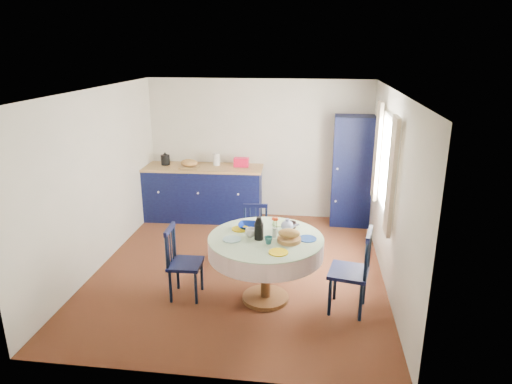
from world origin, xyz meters
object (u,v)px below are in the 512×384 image
dining_table (266,247)px  mug_b (268,240)px  chair_left (182,262)px  mug_a (251,233)px  kitchen_counter (202,192)px  mug_c (292,225)px  cobalt_bowl (249,226)px  pantry_cabinet (352,171)px  chair_right (353,270)px  mug_d (259,223)px  chair_far (255,235)px

dining_table → mug_b: (0.04, -0.18, 0.17)m
chair_left → mug_a: size_ratio=7.07×
kitchen_counter → mug_c: kitchen_counter is taller
kitchen_counter → cobalt_bowl: size_ratio=8.55×
pantry_cabinet → dining_table: bearing=-111.8°
chair_right → cobalt_bowl: 1.38m
dining_table → cobalt_bowl: size_ratio=5.35×
dining_table → cobalt_bowl: (-0.25, 0.25, 0.16)m
kitchen_counter → mug_d: (1.33, -2.32, 0.39)m
mug_c → mug_d: 0.43m
mug_a → chair_left: bearing=-177.7°
pantry_cabinet → mug_d: bearing=-117.2°
chair_far → chair_right: size_ratio=0.83×
chair_right → mug_c: chair_right is taller
chair_left → mug_a: 0.96m
kitchen_counter → cobalt_bowl: (1.21, -2.42, 0.37)m
kitchen_counter → dining_table: size_ratio=1.60×
pantry_cabinet → chair_right: 2.92m
kitchen_counter → mug_c: size_ratio=17.82×
mug_a → mug_d: bearing=81.3°
mug_a → chair_right: bearing=-4.8°
mug_d → kitchen_counter: bearing=119.8°
mug_b → chair_far: bearing=104.6°
kitchen_counter → chair_left: size_ratio=2.38×
dining_table → chair_left: bearing=-177.6°
cobalt_bowl → chair_left: bearing=-159.8°
mug_a → cobalt_bowl: 0.27m
mug_b → cobalt_bowl: 0.52m
pantry_cabinet → mug_d: size_ratio=20.46×
mug_a → mug_c: size_ratio=1.06×
chair_left → cobalt_bowl: 0.94m
dining_table → mug_c: dining_table is taller
chair_right → mug_c: (-0.75, 0.41, 0.37)m
mug_a → mug_b: 0.29m
mug_a → cobalt_bowl: mug_a is taller
pantry_cabinet → dining_table: 3.03m
kitchen_counter → mug_b: kitchen_counter is taller
chair_far → mug_b: size_ratio=9.05×
chair_far → mug_a: mug_a is taller
pantry_cabinet → dining_table: size_ratio=1.38×
chair_left → mug_d: bearing=-68.1°
chair_far → mug_c: (0.55, -0.71, 0.46)m
chair_left → mug_c: mug_c is taller
dining_table → mug_a: dining_table is taller
chair_left → cobalt_bowl: chair_left is taller
chair_far → mug_b: (0.31, -1.19, 0.45)m
dining_table → mug_c: size_ratio=11.14×
mug_c → cobalt_bowl: size_ratio=0.48×
pantry_cabinet → mug_b: 3.17m
pantry_cabinet → chair_left: pantry_cabinet is taller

